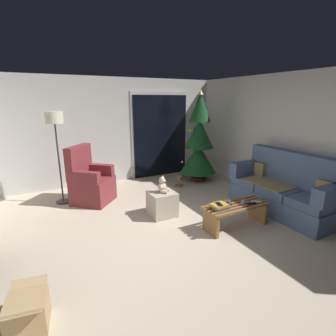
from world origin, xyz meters
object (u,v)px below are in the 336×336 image
teddy_bear_chestnut_by_tree (179,181)px  cardboard_box_open_near_shelf (28,313)px  floor_lamp (55,127)px  christmas_tree (199,142)px  remote_silver (243,202)px  book_stack (220,206)px  cell_phone (219,204)px  couch (284,190)px  remote_graphite (230,203)px  armchair (90,183)px  coffee_table (236,212)px  teddy_bear_cream (163,186)px  ottoman (162,204)px  remote_black (251,203)px  remote_white (256,202)px

teddy_bear_chestnut_by_tree → cardboard_box_open_near_shelf: (-3.15, -2.74, 0.03)m
floor_lamp → christmas_tree: bearing=-0.9°
remote_silver → cardboard_box_open_near_shelf: 3.16m
book_stack → cardboard_box_open_near_shelf: bearing=-167.2°
remote_silver → cell_phone: 0.50m
teddy_bear_chestnut_by_tree → couch: bearing=-64.4°
couch → remote_silver: 1.05m
remote_graphite → armchair: 2.72m
couch → remote_silver: (-1.05, -0.06, -0.00)m
teddy_bear_chestnut_by_tree → christmas_tree: bearing=15.7°
christmas_tree → couch: bearing=-81.4°
coffee_table → teddy_bear_cream: size_ratio=3.86×
christmas_tree → remote_graphite: bearing=-112.2°
ottoman → teddy_bear_cream: 0.34m
remote_black → remote_white: 0.12m
remote_white → ottoman: bearing=80.2°
armchair → floor_lamp: 1.24m
remote_white → christmas_tree: size_ratio=0.07×
remote_black → armchair: armchair is taller
floor_lamp → teddy_bear_chestnut_by_tree: bearing=-5.3°
teddy_bear_cream → christmas_tree: bearing=39.7°
couch → floor_lamp: bearing=146.9°
coffee_table → cell_phone: size_ratio=7.64×
remote_silver → book_stack: 0.48m
floor_lamp → ottoman: (1.49, -1.45, -1.29)m
remote_black → cardboard_box_open_near_shelf: 3.22m
remote_black → teddy_bear_chestnut_by_tree: size_ratio=0.55×
remote_graphite → book_stack: 0.28m
remote_white → teddy_bear_chestnut_by_tree: (-0.15, 2.22, -0.28)m
christmas_tree → cardboard_box_open_near_shelf: (-3.80, -2.92, -0.82)m
armchair → remote_white: bearing=-45.6°
christmas_tree → ottoman: bearing=-140.6°
coffee_table → remote_white: size_ratio=7.05×
cardboard_box_open_near_shelf → coffee_table: bearing=11.4°
book_stack → floor_lamp: bearing=130.2°
floor_lamp → cell_phone: bearing=-50.1°
couch → teddy_bear_cream: 2.21m
remote_black → cardboard_box_open_near_shelf: (-3.17, -0.50, -0.24)m
remote_black → cardboard_box_open_near_shelf: size_ratio=0.29×
couch → remote_silver: size_ratio=12.51×
floor_lamp → remote_graphite: bearing=-45.3°
couch → remote_black: couch is taller
remote_graphite → christmas_tree: (0.92, 2.25, 0.58)m
remote_white → teddy_bear_chestnut_by_tree: 2.25m
remote_silver → teddy_bear_chestnut_by_tree: (0.06, 2.13, -0.28)m
cardboard_box_open_near_shelf → remote_white: bearing=8.9°
book_stack → teddy_bear_chestnut_by_tree: bearing=76.0°
couch → teddy_bear_cream: bearing=157.4°
remote_graphite → armchair: armchair is taller
cell_phone → teddy_bear_cream: size_ratio=0.50×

